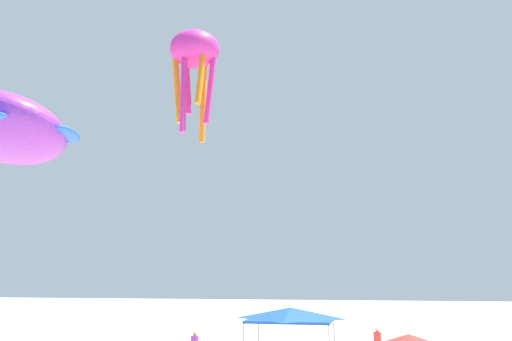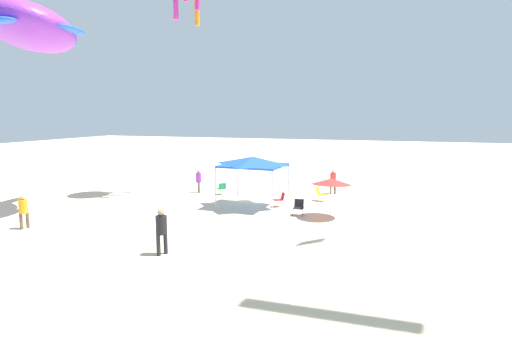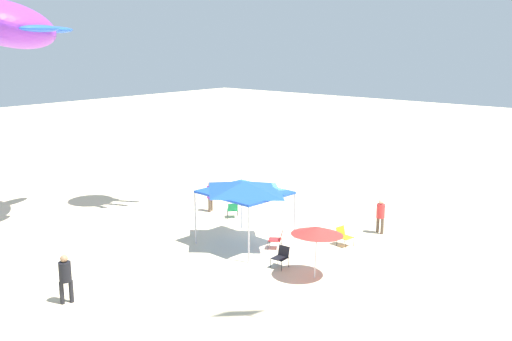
% 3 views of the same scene
% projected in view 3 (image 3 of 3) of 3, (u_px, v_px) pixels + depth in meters
% --- Properties ---
extents(ground, '(120.00, 120.00, 0.10)m').
position_uv_depth(ground, '(276.00, 232.00, 27.67)').
color(ground, beige).
extents(canopy_tent, '(3.51, 3.12, 2.88)m').
position_uv_depth(canopy_tent, '(245.00, 188.00, 25.27)').
color(canopy_tent, '#B7B7BC').
rests_on(canopy_tent, ground).
extents(beach_umbrella, '(1.98, 1.99, 2.08)m').
position_uv_depth(beach_umbrella, '(317.00, 231.00, 21.84)').
color(beach_umbrella, silver).
rests_on(beach_umbrella, ground).
extents(folding_chair_facing_ocean, '(0.70, 0.62, 0.82)m').
position_uv_depth(folding_chair_facing_ocean, '(343.00, 235.00, 25.61)').
color(folding_chair_facing_ocean, black).
rests_on(folding_chair_facing_ocean, ground).
extents(folding_chair_near_cooler, '(0.80, 0.77, 0.82)m').
position_uv_depth(folding_chair_near_cooler, '(277.00, 238.00, 25.22)').
color(folding_chair_near_cooler, black).
rests_on(folding_chair_near_cooler, ground).
extents(folding_chair_right_of_tent, '(0.81, 0.81, 0.82)m').
position_uv_depth(folding_chair_right_of_tent, '(233.00, 209.00, 29.55)').
color(folding_chair_right_of_tent, black).
rests_on(folding_chair_right_of_tent, ground).
extents(folding_chair_left_of_tent, '(0.58, 0.66, 0.82)m').
position_uv_depth(folding_chair_left_of_tent, '(281.00, 255.00, 23.18)').
color(folding_chair_left_of_tent, black).
rests_on(folding_chair_left_of_tent, ground).
extents(person_by_tent, '(0.38, 0.40, 1.59)m').
position_uv_depth(person_by_tent, '(210.00, 194.00, 30.62)').
color(person_by_tent, brown).
rests_on(person_by_tent, ground).
extents(person_beachcomber, '(0.43, 0.39, 1.65)m').
position_uv_depth(person_beachcomber, '(381.00, 213.00, 27.11)').
color(person_beachcomber, brown).
rests_on(person_beachcomber, ground).
extents(person_kite_handler, '(0.42, 0.44, 1.75)m').
position_uv_depth(person_kite_handler, '(65.00, 275.00, 19.85)').
color(person_kite_handler, black).
rests_on(person_kite_handler, ground).
extents(kite_turtle_purple, '(7.43, 7.38, 3.12)m').
position_uv_depth(kite_turtle_purple, '(6.00, 24.00, 26.89)').
color(kite_turtle_purple, purple).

